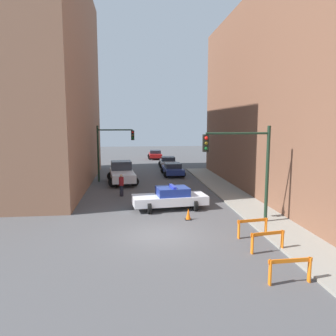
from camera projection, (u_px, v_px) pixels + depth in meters
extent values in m
plane|color=#4C4C4F|center=(160.00, 235.00, 16.11)|extent=(120.00, 120.00, 0.00)
cube|color=gray|center=(280.00, 229.00, 16.78)|extent=(2.40, 44.00, 0.12)
cube|color=#93664C|center=(2.00, 81.00, 27.33)|extent=(14.00, 20.00, 17.81)
cube|color=brown|center=(329.00, 96.00, 24.43)|extent=(12.00, 28.00, 14.90)
cylinder|color=black|center=(267.00, 174.00, 17.56)|extent=(0.18, 0.18, 5.20)
cylinder|color=black|center=(238.00, 133.00, 17.07)|extent=(3.40, 0.12, 0.12)
cube|color=black|center=(206.00, 143.00, 16.95)|extent=(0.30, 0.22, 0.90)
sphere|color=red|center=(206.00, 138.00, 16.77)|extent=(0.18, 0.18, 0.18)
sphere|color=#4C3D0C|center=(206.00, 143.00, 16.81)|extent=(0.18, 0.18, 0.18)
sphere|color=#0C4219|center=(206.00, 149.00, 16.85)|extent=(0.18, 0.18, 0.18)
cylinder|color=black|center=(98.00, 154.00, 30.25)|extent=(0.18, 0.18, 5.20)
cylinder|color=black|center=(115.00, 130.00, 30.12)|extent=(3.20, 0.12, 0.12)
cube|color=black|center=(133.00, 135.00, 30.36)|extent=(0.30, 0.22, 0.90)
sphere|color=red|center=(133.00, 132.00, 30.18)|extent=(0.18, 0.18, 0.18)
sphere|color=#4C3D0C|center=(133.00, 135.00, 30.22)|extent=(0.18, 0.18, 0.18)
sphere|color=#0C4219|center=(133.00, 138.00, 30.26)|extent=(0.18, 0.18, 0.18)
cube|color=white|center=(170.00, 199.00, 20.88)|extent=(4.87, 2.34, 0.55)
cube|color=navy|center=(172.00, 191.00, 20.85)|extent=(2.14, 1.83, 0.52)
cylinder|color=black|center=(149.00, 208.00, 19.79)|extent=(0.29, 0.68, 0.66)
cylinder|color=black|center=(145.00, 202.00, 21.43)|extent=(0.29, 0.68, 0.66)
cylinder|color=black|center=(195.00, 206.00, 20.41)|extent=(0.29, 0.68, 0.66)
cylinder|color=black|center=(188.00, 199.00, 22.06)|extent=(0.29, 0.68, 0.66)
cube|color=#2633BF|center=(172.00, 186.00, 20.80)|extent=(0.35, 1.40, 0.12)
cube|color=silver|center=(122.00, 175.00, 29.71)|extent=(2.53, 5.57, 0.70)
cube|color=#2D333D|center=(121.00, 165.00, 30.65)|extent=(2.00, 1.90, 0.80)
cylinder|color=black|center=(111.00, 176.00, 31.19)|extent=(0.82, 0.34, 0.80)
cylinder|color=black|center=(131.00, 176.00, 31.57)|extent=(0.82, 0.34, 0.80)
cylinder|color=black|center=(113.00, 182.00, 27.95)|extent=(0.82, 0.34, 0.80)
cylinder|color=black|center=(134.00, 182.00, 28.33)|extent=(0.82, 0.34, 0.80)
cube|color=navy|center=(173.00, 170.00, 34.07)|extent=(1.87, 4.33, 0.52)
cube|color=#232833|center=(173.00, 165.00, 33.83)|extent=(1.61, 1.83, 0.48)
cylinder|color=black|center=(163.00, 171.00, 35.31)|extent=(0.62, 0.23, 0.62)
cylinder|color=black|center=(178.00, 170.00, 35.52)|extent=(0.62, 0.23, 0.62)
cylinder|color=black|center=(166.00, 175.00, 32.69)|extent=(0.62, 0.23, 0.62)
cylinder|color=black|center=(183.00, 174.00, 32.90)|extent=(0.62, 0.23, 0.62)
cube|color=silver|center=(168.00, 163.00, 40.32)|extent=(1.92, 4.35, 0.52)
cube|color=#232833|center=(168.00, 159.00, 40.08)|extent=(1.64, 1.85, 0.48)
cylinder|color=black|center=(161.00, 163.00, 41.60)|extent=(0.63, 0.24, 0.62)
cylinder|color=black|center=(174.00, 163.00, 41.74)|extent=(0.63, 0.24, 0.62)
cylinder|color=black|center=(162.00, 166.00, 38.97)|extent=(0.63, 0.24, 0.62)
cylinder|color=black|center=(176.00, 166.00, 39.10)|extent=(0.63, 0.24, 0.62)
cube|color=maroon|center=(155.00, 155.00, 49.67)|extent=(1.89, 4.34, 0.52)
cube|color=#232833|center=(155.00, 152.00, 49.44)|extent=(1.62, 1.84, 0.48)
cylinder|color=black|center=(149.00, 156.00, 50.95)|extent=(0.62, 0.23, 0.62)
cylinder|color=black|center=(160.00, 156.00, 51.10)|extent=(0.62, 0.23, 0.62)
cylinder|color=black|center=(150.00, 158.00, 48.32)|extent=(0.62, 0.23, 0.62)
cylinder|color=black|center=(161.00, 158.00, 48.47)|extent=(0.62, 0.23, 0.62)
cylinder|color=black|center=(121.00, 191.00, 24.47)|extent=(0.30, 0.30, 0.82)
cylinder|color=maroon|center=(121.00, 181.00, 24.37)|extent=(0.39, 0.39, 0.62)
sphere|color=tan|center=(121.00, 176.00, 24.31)|extent=(0.24, 0.24, 0.22)
cube|color=orange|center=(291.00, 261.00, 11.11)|extent=(1.60, 0.11, 0.14)
cube|color=orange|center=(270.00, 273.00, 11.06)|extent=(0.06, 0.16, 0.90)
cube|color=orange|center=(309.00, 270.00, 11.27)|extent=(0.06, 0.16, 0.90)
cube|color=orange|center=(268.00, 233.00, 13.83)|extent=(1.59, 0.30, 0.14)
cube|color=orange|center=(252.00, 244.00, 13.70)|extent=(0.07, 0.17, 0.90)
cube|color=orange|center=(282.00, 240.00, 14.08)|extent=(0.07, 0.17, 0.90)
cube|color=orange|center=(253.00, 221.00, 15.65)|extent=(1.59, 0.28, 0.14)
cube|color=orange|center=(239.00, 229.00, 15.52)|extent=(0.07, 0.17, 0.90)
cube|color=orange|center=(266.00, 227.00, 15.88)|extent=(0.07, 0.17, 0.90)
cube|color=black|center=(188.00, 219.00, 18.61)|extent=(0.36, 0.36, 0.04)
cone|color=#F2600C|center=(188.00, 214.00, 18.56)|extent=(0.28, 0.28, 0.62)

